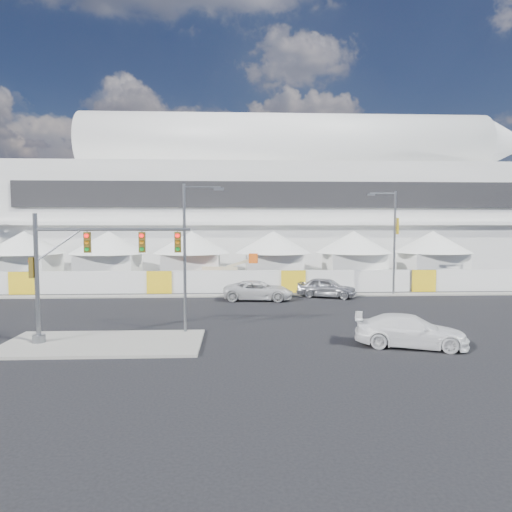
{
  "coord_description": "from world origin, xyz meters",
  "views": [
    {
      "loc": [
        0.76,
        -26.29,
        6.17
      ],
      "look_at": [
        2.43,
        10.0,
        3.63
      ],
      "focal_mm": 32.0,
      "sensor_mm": 36.0,
      "label": 1
    }
  ],
  "objects_px": {
    "sedan_silver": "(327,287)",
    "pickup_curb": "(258,290)",
    "pickup_near": "(410,331)",
    "traffic_mast": "(74,271)",
    "lot_car_a": "(390,277)",
    "streetlight_curb": "(392,235)",
    "streetlight_median": "(188,247)",
    "boom_lift": "(215,278)"
  },
  "relations": [
    {
      "from": "sedan_silver",
      "to": "boom_lift",
      "type": "relative_size",
      "value": 0.74
    },
    {
      "from": "pickup_curb",
      "to": "traffic_mast",
      "type": "bearing_deg",
      "value": 149.41
    },
    {
      "from": "traffic_mast",
      "to": "streetlight_curb",
      "type": "xyz_separation_m",
      "value": [
        21.74,
        15.45,
        1.42
      ]
    },
    {
      "from": "streetlight_curb",
      "to": "boom_lift",
      "type": "distance_m",
      "value": 17.21
    },
    {
      "from": "sedan_silver",
      "to": "pickup_curb",
      "type": "bearing_deg",
      "value": 122.33
    },
    {
      "from": "streetlight_median",
      "to": "boom_lift",
      "type": "bearing_deg",
      "value": 88.21
    },
    {
      "from": "traffic_mast",
      "to": "streetlight_median",
      "type": "relative_size",
      "value": 0.98
    },
    {
      "from": "streetlight_median",
      "to": "pickup_near",
      "type": "bearing_deg",
      "value": -15.54
    },
    {
      "from": "pickup_near",
      "to": "streetlight_median",
      "type": "height_order",
      "value": "streetlight_median"
    },
    {
      "from": "sedan_silver",
      "to": "pickup_near",
      "type": "bearing_deg",
      "value": -154.3
    },
    {
      "from": "lot_car_a",
      "to": "streetlight_median",
      "type": "relative_size",
      "value": 0.53
    },
    {
      "from": "streetlight_median",
      "to": "streetlight_curb",
      "type": "xyz_separation_m",
      "value": [
        16.16,
        13.35,
        0.35
      ]
    },
    {
      "from": "pickup_curb",
      "to": "streetlight_median",
      "type": "xyz_separation_m",
      "value": [
        -4.47,
        -11.28,
        4.09
      ]
    },
    {
      "from": "sedan_silver",
      "to": "traffic_mast",
      "type": "distance_m",
      "value": 21.68
    },
    {
      "from": "streetlight_curb",
      "to": "pickup_curb",
      "type": "bearing_deg",
      "value": -169.92
    },
    {
      "from": "lot_car_a",
      "to": "traffic_mast",
      "type": "bearing_deg",
      "value": 141.92
    },
    {
      "from": "pickup_curb",
      "to": "lot_car_a",
      "type": "distance_m",
      "value": 17.18
    },
    {
      "from": "traffic_mast",
      "to": "lot_car_a",
      "type": "bearing_deg",
      "value": 43.63
    },
    {
      "from": "lot_car_a",
      "to": "traffic_mast",
      "type": "relative_size",
      "value": 0.54
    },
    {
      "from": "pickup_curb",
      "to": "streetlight_median",
      "type": "bearing_deg",
      "value": 164.69
    },
    {
      "from": "streetlight_median",
      "to": "streetlight_curb",
      "type": "height_order",
      "value": "streetlight_curb"
    },
    {
      "from": "pickup_curb",
      "to": "streetlight_curb",
      "type": "distance_m",
      "value": 12.68
    },
    {
      "from": "pickup_near",
      "to": "streetlight_curb",
      "type": "relative_size",
      "value": 0.61
    },
    {
      "from": "sedan_silver",
      "to": "lot_car_a",
      "type": "relative_size",
      "value": 1.12
    },
    {
      "from": "traffic_mast",
      "to": "streetlight_curb",
      "type": "bearing_deg",
      "value": 35.4
    },
    {
      "from": "traffic_mast",
      "to": "boom_lift",
      "type": "height_order",
      "value": "traffic_mast"
    },
    {
      "from": "lot_car_a",
      "to": "streetlight_median",
      "type": "distance_m",
      "value": 28.38
    },
    {
      "from": "lot_car_a",
      "to": "streetlight_curb",
      "type": "relative_size",
      "value": 0.49
    },
    {
      "from": "pickup_near",
      "to": "streetlight_median",
      "type": "relative_size",
      "value": 0.67
    },
    {
      "from": "pickup_curb",
      "to": "boom_lift",
      "type": "distance_m",
      "value": 8.92
    },
    {
      "from": "pickup_curb",
      "to": "lot_car_a",
      "type": "bearing_deg",
      "value": -49.22
    },
    {
      "from": "sedan_silver",
      "to": "boom_lift",
      "type": "height_order",
      "value": "boom_lift"
    },
    {
      "from": "lot_car_a",
      "to": "streetlight_curb",
      "type": "xyz_separation_m",
      "value": [
        -2.47,
        -7.64,
        4.5
      ]
    },
    {
      "from": "boom_lift",
      "to": "pickup_curb",
      "type": "bearing_deg",
      "value": -56.61
    },
    {
      "from": "sedan_silver",
      "to": "streetlight_curb",
      "type": "relative_size",
      "value": 0.55
    },
    {
      "from": "traffic_mast",
      "to": "streetlight_curb",
      "type": "relative_size",
      "value": 0.9
    },
    {
      "from": "pickup_curb",
      "to": "pickup_near",
      "type": "relative_size",
      "value": 1.03
    },
    {
      "from": "boom_lift",
      "to": "traffic_mast",
      "type": "bearing_deg",
      "value": -98.43
    },
    {
      "from": "pickup_near",
      "to": "traffic_mast",
      "type": "distance_m",
      "value": 17.29
    },
    {
      "from": "sedan_silver",
      "to": "streetlight_curb",
      "type": "distance_m",
      "value": 7.4
    },
    {
      "from": "pickup_curb",
      "to": "lot_car_a",
      "type": "relative_size",
      "value": 1.29
    },
    {
      "from": "pickup_curb",
      "to": "lot_car_a",
      "type": "xyz_separation_m",
      "value": [
        14.16,
        9.71,
        -0.06
      ]
    }
  ]
}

